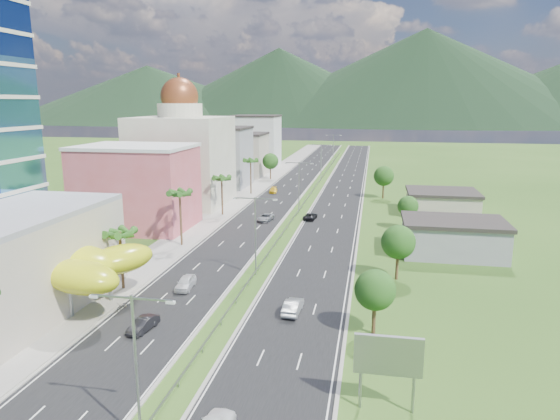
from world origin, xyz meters
The scene contains 36 objects.
ground centered at (0.00, 0.00, 0.00)m, with size 500.00×500.00×0.00m, color #2D5119.
road_left centered at (-7.50, 90.00, 0.02)m, with size 11.00×260.00×0.04m, color black.
road_right centered at (7.50, 90.00, 0.02)m, with size 11.00×260.00×0.04m, color black.
sidewalk_left centered at (-17.00, 90.00, 0.06)m, with size 7.00×260.00×0.12m, color gray.
median_guardrail centered at (0.00, 71.99, 0.62)m, with size 0.10×216.06×0.76m.
streetlight_median_a centered at (0.00, -25.00, 6.75)m, with size 6.04×0.25×11.00m.
streetlight_median_b centered at (0.00, 10.00, 6.75)m, with size 6.04×0.25×11.00m.
streetlight_median_c centered at (0.00, 50.00, 6.75)m, with size 6.04×0.25×11.00m.
streetlight_median_d centered at (0.00, 95.00, 6.75)m, with size 6.04×0.25×11.00m.
streetlight_median_e centered at (0.00, 140.00, 6.75)m, with size 6.04×0.25×11.00m.
lime_canopy centered at (-20.00, -4.00, 4.99)m, with size 18.00×15.00×7.40m.
pink_shophouse centered at (-28.00, 32.00, 7.50)m, with size 20.00×15.00×15.00m, color #C75156.
domed_building centered at (-28.00, 55.00, 11.35)m, with size 20.00×20.00×28.70m.
midrise_grey centered at (-27.00, 80.00, 8.00)m, with size 16.00×15.00×16.00m, color gray.
midrise_beige centered at (-27.00, 102.00, 6.50)m, with size 16.00×15.00×13.00m, color #BEB09C.
midrise_white centered at (-27.00, 125.00, 9.00)m, with size 16.00×15.00×18.00m, color silver.
billboard centered at (17.00, -18.00, 4.42)m, with size 5.20×0.35×6.20m.
shed_near centered at (28.00, 25.00, 2.50)m, with size 15.00×10.00×5.00m, color gray.
shed_far centered at (30.00, 55.00, 2.20)m, with size 14.00×12.00×4.40m, color #BEB09C.
palm_tree_b centered at (-15.50, 2.00, 7.06)m, with size 3.60×3.60×8.10m.
palm_tree_c centered at (-15.50, 22.00, 8.50)m, with size 3.60×3.60×9.60m.
palm_tree_d centered at (-15.50, 45.00, 7.54)m, with size 3.60×3.60×8.60m.
palm_tree_e centered at (-15.50, 70.00, 8.31)m, with size 3.60×3.60×9.40m.
leafy_tree_lfar centered at (-15.50, 95.00, 5.58)m, with size 4.90×4.90×8.05m.
leafy_tree_ra centered at (16.00, -5.00, 4.78)m, with size 4.20×4.20×6.90m.
leafy_tree_rb centered at (19.00, 12.00, 5.18)m, with size 4.55×4.55×7.47m.
leafy_tree_rc centered at (22.00, 40.00, 4.37)m, with size 3.85×3.85×6.33m.
leafy_tree_rd centered at (18.00, 70.00, 5.58)m, with size 4.90×4.90×8.05m.
mountain_ridge centered at (60.00, 450.00, 0.00)m, with size 860.00×140.00×90.00m, color black, non-canonical shape.
car_white_near_left centered at (-7.65, 3.42, 0.84)m, with size 1.88×4.68×1.59m, color silver.
car_dark_left centered at (-7.61, -8.76, 0.73)m, with size 1.46×4.20×1.38m, color black.
car_silver_mid_left centered at (-5.43, 41.36, 0.73)m, with size 2.27×4.93×1.37m, color #93969A.
car_yellow_far_left centered at (-10.13, 72.58, 0.72)m, with size 1.91×4.71×1.37m, color gold.
car_silver_right centered at (7.03, -1.44, 0.84)m, with size 1.68×4.83×1.59m, color #989B9F.
car_dark_far_right centered at (3.20, 44.35, 0.71)m, with size 2.21×4.79×1.33m, color black.
motorcycle centered at (-12.30, -4.34, 0.66)m, with size 0.59×1.95×1.25m, color black.
Camera 1 is at (15.29, -53.47, 23.46)m, focal length 32.00 mm.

